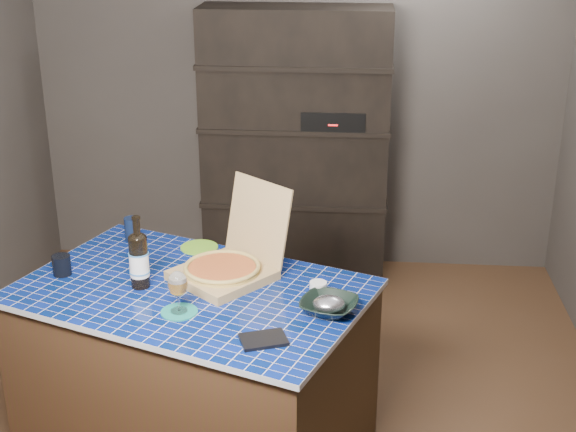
# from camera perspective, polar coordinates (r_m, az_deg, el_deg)

# --- Properties ---
(room) EXTENTS (3.50, 3.50, 3.50)m
(room) POSITION_cam_1_polar(r_m,az_deg,el_deg) (3.70, -1.31, 3.31)
(room) COLOR #513622
(room) RESTS_ON ground
(shelving_unit) EXTENTS (1.20, 0.41, 1.80)m
(shelving_unit) POSITION_cam_1_polar(r_m,az_deg,el_deg) (5.26, 0.56, 4.96)
(shelving_unit) COLOR black
(shelving_unit) RESTS_ON floor
(kitchen_island) EXTENTS (1.73, 1.42, 0.82)m
(kitchen_island) POSITION_cam_1_polar(r_m,az_deg,el_deg) (3.76, -6.63, -10.74)
(kitchen_island) COLOR #3F2518
(kitchen_island) RESTS_ON floor
(pizza_box) EXTENTS (0.58, 0.59, 0.41)m
(pizza_box) POSITION_cam_1_polar(r_m,az_deg,el_deg) (3.62, -4.41, -3.57)
(pizza_box) COLOR tan
(pizza_box) RESTS_ON kitchen_island
(mead_bottle) EXTENTS (0.09, 0.09, 0.33)m
(mead_bottle) POSITION_cam_1_polar(r_m,az_deg,el_deg) (3.56, -10.56, -3.05)
(mead_bottle) COLOR black
(mead_bottle) RESTS_ON kitchen_island
(teal_trivet) EXTENTS (0.15, 0.15, 0.01)m
(teal_trivet) POSITION_cam_1_polar(r_m,az_deg,el_deg) (3.37, -7.74, -6.77)
(teal_trivet) COLOR #177C70
(teal_trivet) RESTS_ON kitchen_island
(wine_glass) EXTENTS (0.08, 0.08, 0.18)m
(wine_glass) POSITION_cam_1_polar(r_m,az_deg,el_deg) (3.31, -7.85, -4.85)
(wine_glass) COLOR white
(wine_glass) RESTS_ON teal_trivet
(tumbler) EXTENTS (0.08, 0.08, 0.09)m
(tumbler) POSITION_cam_1_polar(r_m,az_deg,el_deg) (3.78, -15.80, -3.38)
(tumbler) COLOR black
(tumbler) RESTS_ON kitchen_island
(dvd_case) EXTENTS (0.21, 0.18, 0.01)m
(dvd_case) POSITION_cam_1_polar(r_m,az_deg,el_deg) (3.14, -1.76, -8.78)
(dvd_case) COLOR black
(dvd_case) RESTS_ON kitchen_island
(bowl) EXTENTS (0.29, 0.29, 0.06)m
(bowl) POSITION_cam_1_polar(r_m,az_deg,el_deg) (3.33, 2.93, -6.43)
(bowl) COLOR black
(bowl) RESTS_ON kitchen_island
(foil_contents) EXTENTS (0.14, 0.11, 0.06)m
(foil_contents) POSITION_cam_1_polar(r_m,az_deg,el_deg) (3.33, 2.93, -6.25)
(foil_contents) COLOR #B1B1BD
(foil_contents) RESTS_ON bowl
(white_jar) EXTENTS (0.07, 0.07, 0.06)m
(white_jar) POSITION_cam_1_polar(r_m,az_deg,el_deg) (3.46, 2.16, -5.20)
(white_jar) COLOR white
(white_jar) RESTS_ON kitchen_island
(navy_cup) EXTENTS (0.07, 0.07, 0.12)m
(navy_cup) POSITION_cam_1_polar(r_m,az_deg,el_deg) (4.08, -11.03, -0.90)
(navy_cup) COLOR black
(navy_cup) RESTS_ON kitchen_island
(green_trivet) EXTENTS (0.18, 0.18, 0.01)m
(green_trivet) POSITION_cam_1_polar(r_m,az_deg,el_deg) (3.95, -6.33, -2.23)
(green_trivet) COLOR #6DB627
(green_trivet) RESTS_ON kitchen_island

